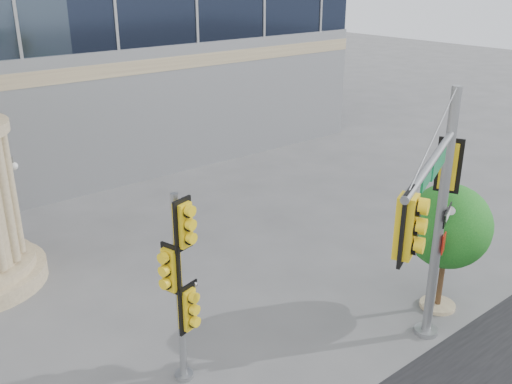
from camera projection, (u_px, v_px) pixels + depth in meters
ground at (315, 346)px, 14.87m from camera, size 120.00×120.00×0.00m
main_signal_pole at (435, 207)px, 12.87m from camera, size 4.88×2.49×6.69m
secondary_signal_pole at (180, 277)px, 12.62m from camera, size 0.88×0.63×4.76m
street_tree at (448, 229)px, 15.73m from camera, size 2.42×2.36×3.76m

